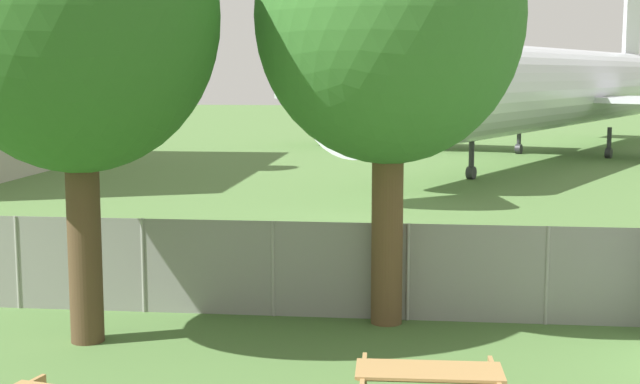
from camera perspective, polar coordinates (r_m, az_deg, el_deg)
perimeter_fence at (r=16.77m, az=5.63°, el=-5.12°), size 56.07×0.07×1.84m
airplane at (r=50.11m, az=14.96°, el=6.40°), size 33.65×41.31×12.26m
tree_left_of_cabin at (r=16.16m, az=4.46°, el=11.07°), size 4.81×4.81×8.27m
tree_far_right at (r=15.50m, az=-15.32°, el=10.72°), size 4.75×4.75×8.17m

